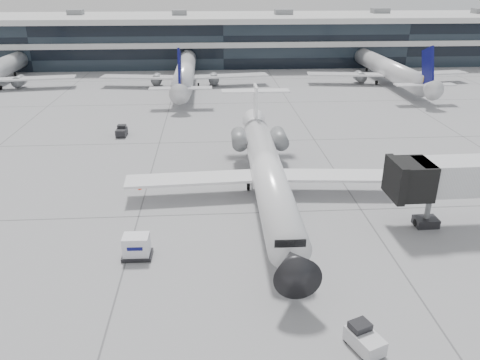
{
  "coord_description": "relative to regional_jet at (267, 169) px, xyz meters",
  "views": [
    {
      "loc": [
        -3.51,
        -37.06,
        19.32
      ],
      "look_at": [
        -0.93,
        1.49,
        2.6
      ],
      "focal_mm": 35.0,
      "sensor_mm": 36.0,
      "label": 1
    }
  ],
  "objects": [
    {
      "name": "traffic_cone",
      "position": [
        -12.44,
        2.14,
        -2.41
      ],
      "size": [
        0.45,
        0.45,
        0.51
      ],
      "rotation": [
        0.0,
        0.0,
        0.42
      ],
      "color": "#FF360D",
      "rests_on": "ground"
    },
    {
      "name": "terminal",
      "position": [
        -1.8,
        78.28,
        2.35
      ],
      "size": [
        170.0,
        22.0,
        10.0
      ],
      "primitive_type": "cube",
      "color": "black",
      "rests_on": "ground"
    },
    {
      "name": "baggage_tug",
      "position": [
        3.05,
        -20.68,
        -2.01
      ],
      "size": [
        2.08,
        2.58,
        1.43
      ],
      "rotation": [
        0.0,
        0.0,
        0.39
      ],
      "color": "silver",
      "rests_on": "ground"
    },
    {
      "name": "bg_jet_center",
      "position": [
        -9.8,
        51.28,
        -2.65
      ],
      "size": [
        32.0,
        40.0,
        9.6
      ],
      "primitive_type": null,
      "color": "silver",
      "rests_on": "ground"
    },
    {
      "name": "far_tug",
      "position": [
        -17.03,
        19.65,
        -2.03
      ],
      "size": [
        1.34,
        2.21,
        1.38
      ],
      "rotation": [
        0.0,
        0.0,
        -0.03
      ],
      "color": "black",
      "rests_on": "ground"
    },
    {
      "name": "bg_jet_right",
      "position": [
        30.2,
        51.28,
        -2.65
      ],
      "size": [
        32.0,
        40.0,
        9.6
      ],
      "primitive_type": null,
      "color": "silver",
      "rests_on": "ground"
    },
    {
      "name": "regional_jet",
      "position": [
        0.0,
        0.0,
        0.0
      ],
      "size": [
        26.95,
        33.51,
        7.75
      ],
      "rotation": [
        0.0,
        0.0,
        -0.01
      ],
      "color": "white",
      "rests_on": "ground"
    },
    {
      "name": "cargo_uld",
      "position": [
        -11.01,
        -10.32,
        -1.75
      ],
      "size": [
        2.23,
        1.67,
        1.79
      ],
      "rotation": [
        0.0,
        0.0,
        -0.02
      ],
      "color": "black",
      "rests_on": "ground"
    },
    {
      "name": "ground",
      "position": [
        -1.8,
        -3.72,
        -2.65
      ],
      "size": [
        220.0,
        220.0,
        0.0
      ],
      "primitive_type": "plane",
      "color": "gray",
      "rests_on": "ground"
    }
  ]
}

